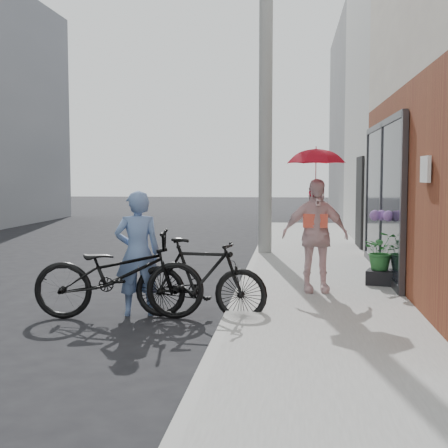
% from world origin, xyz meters
% --- Properties ---
extents(ground, '(80.00, 80.00, 0.00)m').
position_xyz_m(ground, '(0.00, 0.00, 0.00)').
color(ground, black).
rests_on(ground, ground).
extents(sidewalk, '(2.20, 24.00, 0.12)m').
position_xyz_m(sidewalk, '(2.10, 2.00, 0.06)').
color(sidewalk, gray).
rests_on(sidewalk, ground).
extents(curb, '(0.12, 24.00, 0.12)m').
position_xyz_m(curb, '(0.94, 2.00, 0.06)').
color(curb, '#9E9E99').
rests_on(curb, ground).
extents(utility_pole, '(0.28, 0.28, 7.00)m').
position_xyz_m(utility_pole, '(1.10, 6.00, 3.50)').
color(utility_pole, '#9E9E99').
rests_on(utility_pole, ground).
extents(officer, '(0.65, 0.51, 1.56)m').
position_xyz_m(officer, '(-0.24, 0.49, 0.78)').
color(officer, '#6581B3').
rests_on(officer, ground).
extents(bike_left, '(2.14, 0.96, 1.09)m').
position_xyz_m(bike_left, '(-0.42, 0.28, 0.54)').
color(bike_left, black).
rests_on(bike_left, ground).
extents(bike_right, '(1.69, 0.62, 0.99)m').
position_xyz_m(bike_right, '(0.56, 0.36, 0.50)').
color(bike_right, black).
rests_on(bike_right, ground).
extents(kimono_woman, '(0.98, 0.53, 1.58)m').
position_xyz_m(kimono_woman, '(1.99, 1.69, 0.91)').
color(kimono_woman, beige).
rests_on(kimono_woman, sidewalk).
extents(parasol, '(0.79, 0.79, 0.70)m').
position_xyz_m(parasol, '(1.99, 1.69, 2.05)').
color(parasol, red).
rests_on(parasol, kimono_woman).
extents(planter, '(0.50, 0.50, 0.21)m').
position_xyz_m(planter, '(3.00, 2.38, 0.23)').
color(planter, black).
rests_on(planter, sidewalk).
extents(potted_plant, '(0.52, 0.45, 0.58)m').
position_xyz_m(potted_plant, '(3.00, 2.38, 0.62)').
color(potted_plant, '#2D7233').
rests_on(potted_plant, planter).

